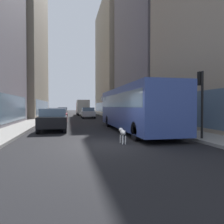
% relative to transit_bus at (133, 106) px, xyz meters
% --- Properties ---
extents(ground_plane, '(120.00, 120.00, 0.00)m').
position_rel_transit_bus_xyz_m(ground_plane, '(-2.80, 30.06, -1.78)').
color(ground_plane, black).
extents(sidewalk_left, '(2.40, 110.00, 0.15)m').
position_rel_transit_bus_xyz_m(sidewalk_left, '(-8.50, 30.06, -1.70)').
color(sidewalk_left, gray).
rests_on(sidewalk_left, ground).
extents(sidewalk_right, '(2.40, 110.00, 0.15)m').
position_rel_transit_bus_xyz_m(sidewalk_right, '(2.90, 30.06, -1.70)').
color(sidewalk_right, gray).
rests_on(sidewalk_right, ground).
extents(building_left_mid, '(11.74, 20.38, 31.29)m').
position_rel_transit_bus_xyz_m(building_left_mid, '(-14.70, 25.02, 13.86)').
color(building_left_mid, '#A0937F').
rests_on(building_left_mid, ground).
extents(building_left_far, '(8.87, 15.07, 33.78)m').
position_rel_transit_bus_xyz_m(building_left_far, '(-14.70, 43.80, 15.10)').
color(building_left_far, gray).
rests_on(building_left_far, ground).
extents(building_right_mid, '(9.38, 17.88, 28.36)m').
position_rel_transit_bus_xyz_m(building_right_mid, '(9.10, 17.57, 12.40)').
color(building_right_mid, slate).
rests_on(building_right_mid, ground).
extents(building_right_far, '(10.83, 22.44, 27.89)m').
position_rel_transit_bus_xyz_m(building_right_far, '(9.10, 39.09, 12.16)').
color(building_right_far, '#A0937F').
rests_on(building_right_far, ground).
extents(transit_bus, '(2.78, 11.53, 3.05)m').
position_rel_transit_bus_xyz_m(transit_bus, '(0.00, 0.00, 0.00)').
color(transit_bus, '#33478C').
rests_on(transit_bus, ground).
extents(car_red_coupe, '(1.93, 4.38, 1.62)m').
position_rel_transit_bus_xyz_m(car_red_coupe, '(-5.60, 7.83, -0.95)').
color(car_red_coupe, red).
rests_on(car_red_coupe, ground).
extents(car_silver_sedan, '(1.89, 3.96, 1.62)m').
position_rel_transit_bus_xyz_m(car_silver_sedan, '(-1.60, 17.75, -0.96)').
color(car_silver_sedan, '#B7BABF').
rests_on(car_silver_sedan, ground).
extents(car_black_suv, '(1.91, 4.06, 1.62)m').
position_rel_transit_bus_xyz_m(car_black_suv, '(-5.60, 1.36, -0.96)').
color(car_black_suv, black).
rests_on(car_black_suv, ground).
extents(car_white_van, '(1.92, 4.13, 1.62)m').
position_rel_transit_bus_xyz_m(car_white_van, '(-5.60, 29.31, -0.95)').
color(car_white_van, silver).
rests_on(car_white_van, ground).
extents(box_truck, '(2.30, 7.50, 3.05)m').
position_rel_transit_bus_xyz_m(box_truck, '(-1.60, 29.79, -0.11)').
color(box_truck, '#A51919').
rests_on(box_truck, ground).
extents(dalmatian_dog, '(0.22, 0.96, 0.72)m').
position_rel_transit_bus_xyz_m(dalmatian_dog, '(-2.00, -4.73, -1.26)').
color(dalmatian_dog, white).
rests_on(dalmatian_dog, ground).
extents(pedestrian_with_handbag, '(0.45, 0.34, 1.69)m').
position_rel_transit_bus_xyz_m(pedestrian_with_handbag, '(2.52, -2.36, -0.76)').
color(pedestrian_with_handbag, '#1E1E2D').
rests_on(pedestrian_with_handbag, sidewalk_right).
extents(traffic_light_near, '(0.24, 0.40, 3.40)m').
position_rel_transit_bus_xyz_m(traffic_light_near, '(2.10, -4.86, 0.66)').
color(traffic_light_near, black).
rests_on(traffic_light_near, sidewalk_right).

